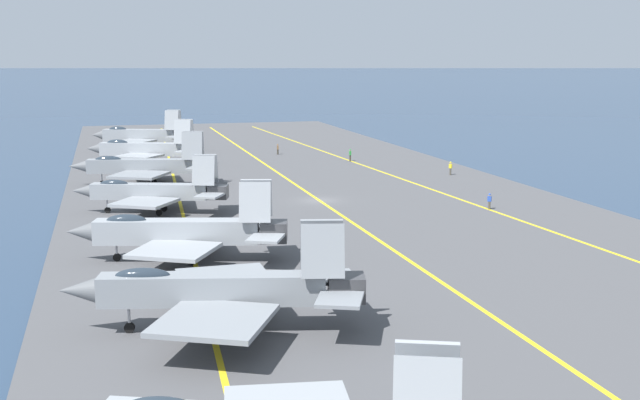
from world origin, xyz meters
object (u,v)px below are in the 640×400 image
Objects in this scene: crew_green_vest at (350,155)px; crew_yellow_vest at (450,168)px; parked_jet_third at (181,232)px; parked_jet_sixth at (146,149)px; parked_jet_fifth at (145,166)px; parked_jet_second at (220,289)px; parked_jet_seventh at (141,135)px; parked_jet_fourth at (154,192)px; crew_brown_vest at (278,149)px; crew_blue_vest at (489,201)px.

crew_yellow_vest is (-16.53, -8.65, -0.05)m from crew_green_vest.
parked_jet_sixth reaches higher than parked_jet_third.
parked_jet_second is at bearing -178.49° from parked_jet_fifth.
crew_green_vest is (-20.00, -29.26, -1.71)m from parked_jet_seventh.
parked_jet_third is 54.94m from parked_jet_sixth.
parked_jet_sixth is (17.36, -0.95, 0.08)m from parked_jet_fifth.
parked_jet_seventh is at bearing -0.23° from parked_jet_third.
parked_jet_fourth reaches higher than crew_green_vest.
parked_jet_seventh is 22.63m from crew_brown_vest.
crew_yellow_vest is (16.42, -39.06, -1.24)m from parked_jet_fourth.
parked_jet_fifth is at bearing 1.51° from parked_jet_second.
parked_jet_sixth is (71.50, 0.47, -0.04)m from parked_jet_second.
parked_jet_seventh reaches higher than crew_yellow_vest.
parked_jet_third is (16.56, 0.61, -0.19)m from parked_jet_second.
parked_jet_seventh reaches higher than crew_brown_vest.
parked_jet_third is 0.97× the size of parked_jet_fifth.
parked_jet_fifth is 17.39m from parked_jet_sixth.
parked_jet_second is 64.60m from crew_yellow_vest.
parked_jet_sixth reaches higher than crew_yellow_vest.
parked_jet_third is 10.16× the size of crew_blue_vest.
parked_jet_second is 16.57m from parked_jet_third.
parked_jet_third is at bearing -177.45° from parked_jet_fourth.
parked_jet_fourth is at bearing 178.36° from parked_jet_sixth.
crew_blue_vest is 1.00× the size of crew_brown_vest.
crew_green_vest is at bearing 27.61° from crew_yellow_vest.
crew_blue_vest is at bearing -68.11° from parked_jet_third.
parked_jet_seventh is at bearing -1.80° from parked_jet_fifth.
parked_jet_seventh is 9.56× the size of crew_brown_vest.
crew_blue_vest is 0.94× the size of crew_yellow_vest.
parked_jet_fifth reaches higher than crew_brown_vest.
crew_green_vest is (52.50, -29.54, -1.28)m from parked_jet_third.
parked_jet_fifth reaches higher than crew_green_vest.
parked_jet_second is 74.89m from crew_green_vest.
crew_green_vest is at bearing 3.81° from crew_blue_vest.
parked_jet_second is at bearing -179.79° from parked_jet_seventh.
parked_jet_sixth is at bearing -3.14° from parked_jet_fifth.
parked_jet_fourth is at bearing 112.80° from crew_yellow_vest.
crew_brown_vest is at bearing 12.56° from crew_blue_vest.
parked_jet_third is 1.08× the size of parked_jet_fourth.
parked_jet_fifth reaches higher than parked_jet_second.
crew_yellow_vest is at bearing -152.39° from crew_green_vest.
crew_blue_vest is at bearing -101.31° from parked_jet_fourth.
crew_brown_vest is (25.83, -21.75, -1.45)m from parked_jet_fifth.
crew_green_vest is at bearing -124.36° from parked_jet_seventh.
parked_jet_third is 66.80m from crew_brown_vest.
parked_jet_second reaches higher than parked_jet_third.
crew_blue_vest is at bearing -151.84° from parked_jet_seventh.
parked_jet_fifth reaches higher than parked_jet_third.
parked_jet_fifth is 39.06m from crew_yellow_vest.
parked_jet_fifth is (37.58, 0.81, 0.07)m from parked_jet_third.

